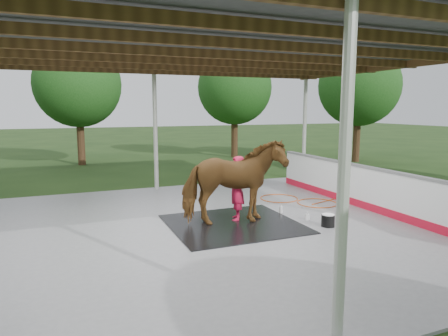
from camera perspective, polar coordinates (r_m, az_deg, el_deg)
name	(u,v)px	position (r m, az deg, el deg)	size (l,w,h in m)	color
ground	(203,230)	(9.06, -2.96, -8.87)	(100.00, 100.00, 0.00)	#1E3814
concrete_slab	(203,229)	(9.06, -2.96, -8.72)	(12.00, 10.00, 0.05)	slate
pavilion_structure	(202,48)	(8.74, -3.17, 16.79)	(12.60, 10.60, 4.05)	beige
dasher_board	(367,189)	(11.24, 19.77, -2.82)	(0.16, 8.00, 1.15)	red
tree_belt	(202,62)	(9.65, -3.22, 14.94)	(28.00, 28.00, 5.80)	#382314
rubber_mat	(233,224)	(9.32, 1.35, -7.97)	(2.90, 2.72, 0.02)	black
horse	(234,182)	(9.09, 1.38, -2.02)	(1.05, 2.31, 1.95)	brown
handler	(237,188)	(9.50, 1.81, -2.93)	(0.56, 0.37, 1.54)	red
wash_bucket	(328,220)	(9.43, 14.63, -7.21)	(0.30, 0.30, 0.28)	black
soap_bottle_a	(281,208)	(10.32, 8.12, -5.75)	(0.10, 0.10, 0.26)	silver
soap_bottle_b	(307,215)	(9.87, 11.81, -6.65)	(0.10, 0.10, 0.21)	#338CD8
hose_coil	(298,201)	(11.77, 10.52, -4.59)	(2.52, 2.04, 0.02)	#BE470D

